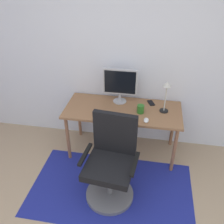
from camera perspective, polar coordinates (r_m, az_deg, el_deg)
name	(u,v)px	position (r m, az deg, el deg)	size (l,w,h in m)	color
wall_back	(121,55)	(3.33, 2.12, 13.08)	(6.00, 0.10, 2.60)	silver
area_rug	(111,189)	(3.15, -0.18, -17.25)	(1.93, 1.12, 0.01)	navy
desk	(123,113)	(3.26, 2.49, -0.33)	(1.51, 0.66, 0.71)	#906241
monitor	(120,83)	(3.26, 1.87, 6.63)	(0.45, 0.18, 0.47)	#B2B2B7
keyboard	(118,118)	(3.03, 1.30, -1.35)	(0.43, 0.13, 0.02)	black
computer_mouse	(146,120)	(3.00, 7.88, -1.89)	(0.06, 0.10, 0.03)	white
coffee_cup	(141,109)	(3.14, 6.60, 0.69)	(0.09, 0.09, 0.11)	#2E7124
cell_phone	(151,103)	(3.38, 8.97, 2.08)	(0.07, 0.14, 0.01)	black
desk_lamp	(166,92)	(3.10, 12.41, 4.63)	(0.11, 0.11, 0.42)	black
office_chair	(111,166)	(2.82, -0.21, -12.39)	(0.62, 0.56, 1.02)	slate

